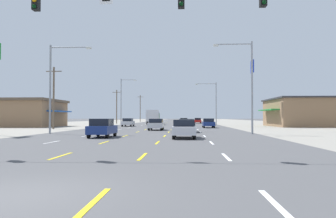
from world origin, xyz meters
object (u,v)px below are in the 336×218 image
object	(u,v)px
hatchback_inner_left_near	(102,128)
streetlight_left_row_0	(55,81)
sedan_center_turn_midfar	(156,124)
pole_sign_right_row_1	(252,77)
sedan_inner_right_nearest	(184,129)
sedan_far_right_distant_b	(198,121)
streetlight_right_row_1	(214,100)
sedan_inner_right_mid	(187,125)
sedan_far_left_farther	(128,122)
sedan_far_right_far	(208,123)
box_truck_inner_left_farthest	(153,116)
sedan_inner_right_distant_a	(184,121)
streetlight_left_row_1	(122,99)
streetlight_right_row_0	(248,80)

from	to	relation	value
hatchback_inner_left_near	streetlight_left_row_0	size ratio (longest dim) A/B	0.43
sedan_center_turn_midfar	pole_sign_right_row_1	size ratio (longest dim) A/B	0.40
sedan_inner_right_nearest	sedan_far_right_distant_b	world-z (taller)	same
pole_sign_right_row_1	streetlight_right_row_1	xyz separation A→B (m)	(-5.37, 13.24, -3.26)
streetlight_left_row_0	sedan_inner_right_mid	bearing A→B (deg)	16.29
sedan_inner_right_mid	sedan_far_left_farther	size ratio (longest dim) A/B	1.00
streetlight_left_row_0	sedan_far_right_far	bearing A→B (deg)	48.60
box_truck_inner_left_farthest	sedan_inner_right_mid	bearing A→B (deg)	-78.59
sedan_inner_right_mid	streetlight_left_row_0	world-z (taller)	streetlight_left_row_0
streetlight_right_row_1	sedan_inner_right_nearest	bearing A→B (deg)	-98.12
sedan_inner_right_mid	sedan_far_left_farther	distance (m)	24.78
sedan_inner_right_distant_a	streetlight_left_row_0	size ratio (longest dim) A/B	0.50
sedan_inner_right_mid	box_truck_inner_left_farthest	distance (m)	36.74
sedan_center_turn_midfar	sedan_far_right_distant_b	distance (m)	46.33
hatchback_inner_left_near	sedan_inner_right_mid	distance (m)	11.97
sedan_far_right_far	streetlight_left_row_1	distance (m)	25.12
streetlight_left_row_0	streetlight_right_row_1	size ratio (longest dim) A/B	1.00
hatchback_inner_left_near	sedan_far_right_far	size ratio (longest dim) A/B	0.87
sedan_inner_right_mid	box_truck_inner_left_farthest	size ratio (longest dim) A/B	0.62
hatchback_inner_left_near	sedan_inner_right_mid	xyz separation A→B (m)	(7.01, 9.70, -0.03)
sedan_inner_right_nearest	streetlight_left_row_0	xyz separation A→B (m)	(-13.14, 6.48, 4.54)
streetlight_right_row_0	hatchback_inner_left_near	bearing A→B (deg)	-156.09
sedan_center_turn_midfar	sedan_inner_right_distant_a	size ratio (longest dim) A/B	1.00
hatchback_inner_left_near	sedan_far_left_farther	distance (m)	32.33
sedan_inner_right_mid	sedan_far_right_far	size ratio (longest dim) A/B	1.00
sedan_far_left_farther	sedan_inner_right_distant_a	distance (m)	20.97
hatchback_inner_left_near	streetlight_left_row_1	size ratio (longest dim) A/B	0.39
hatchback_inner_left_near	sedan_center_turn_midfar	bearing A→B (deg)	78.34
sedan_inner_right_nearest	streetlight_right_row_0	distance (m)	10.12
sedan_inner_right_mid	sedan_far_left_farther	bearing A→B (deg)	115.07
sedan_far_left_farther	streetlight_left_row_1	xyz separation A→B (m)	(-3.07, 10.57, 4.91)
hatchback_inner_left_near	sedan_far_right_distant_b	xyz separation A→B (m)	(10.25, 60.94, -0.03)
sedan_inner_right_nearest	streetlight_left_row_1	xyz separation A→B (m)	(-13.31, 43.41, 4.91)
streetlight_left_row_1	hatchback_inner_left_near	bearing A→B (deg)	-81.27
sedan_inner_right_mid	streetlight_left_row_1	size ratio (longest dim) A/B	0.45
pole_sign_right_row_1	streetlight_right_row_1	world-z (taller)	pole_sign_right_row_1
sedan_inner_right_mid	sedan_inner_right_distant_a	size ratio (longest dim) A/B	1.00
sedan_far_right_distant_b	streetlight_right_row_1	distance (m)	18.98
hatchback_inner_left_near	pole_sign_right_row_1	distance (m)	35.57
hatchback_inner_left_near	streetlight_right_row_1	distance (m)	44.87
sedan_inner_right_distant_a	streetlight_right_row_0	world-z (taller)	streetlight_right_row_0
sedan_inner_right_nearest	streetlight_left_row_1	size ratio (longest dim) A/B	0.45
sedan_center_turn_midfar	streetlight_right_row_0	xyz separation A→B (m)	(9.91, -9.38, 4.56)
streetlight_left_row_0	sedan_inner_right_nearest	bearing A→B (deg)	-26.25
streetlight_left_row_0	streetlight_right_row_0	world-z (taller)	streetlight_right_row_0
sedan_far_right_distant_b	box_truck_inner_left_farthest	bearing A→B (deg)	-124.56
sedan_inner_right_mid	streetlight_left_row_1	distance (m)	36.03
sedan_inner_right_nearest	box_truck_inner_left_farthest	xyz separation A→B (m)	(-7.01, 46.40, 1.08)
sedan_far_right_far	hatchback_inner_left_near	bearing A→B (deg)	-112.86
hatchback_inner_left_near	sedan_far_left_farther	bearing A→B (deg)	96.19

